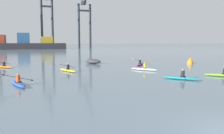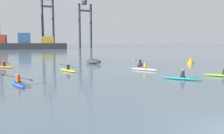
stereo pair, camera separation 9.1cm
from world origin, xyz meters
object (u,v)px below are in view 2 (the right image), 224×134
gantry_crane_east_mid (86,17)px  kayak_orange (4,66)px  kayak_lime (224,75)px  channel_buoy (191,61)px  kayak_blue (18,83)px  kayak_magenta (140,64)px  capsized_dinghy (93,61)px  gantry_crane_west_mid (48,15)px  kayak_yellow (68,70)px  kayak_white (144,69)px  container_barge (24,44)px  kayak_teal (182,78)px

gantry_crane_east_mid → kayak_orange: bearing=-109.1°
gantry_crane_east_mid → kayak_orange: 97.76m
kayak_orange → kayak_lime: size_ratio=1.00×
gantry_crane_east_mid → channel_buoy: size_ratio=34.61×
kayak_blue → kayak_magenta: size_ratio=1.15×
capsized_dinghy → kayak_orange: (-12.18, -1.26, -0.18)m
capsized_dinghy → kayak_orange: 12.25m
channel_buoy → kayak_magenta: channel_buoy is taller
gantry_crane_west_mid → kayak_blue: 109.74m
capsized_dinghy → kayak_yellow: bearing=-123.0°
kayak_orange → kayak_white: bearing=-28.1°
container_barge → kayak_magenta: size_ratio=12.51×
kayak_magenta → gantry_crane_west_mid: bearing=93.6°
capsized_dinghy → kayak_teal: kayak_teal is taller
gantry_crane_west_mid → container_barge: bearing=-130.7°
gantry_crane_east_mid → capsized_dinghy: size_ratio=12.94×
gantry_crane_east_mid → kayak_yellow: size_ratio=10.21×
container_barge → kayak_yellow: bearing=-85.3°
kayak_lime → gantry_crane_east_mid: bearing=84.1°
kayak_yellow → kayak_orange: 9.65m
kayak_teal → gantry_crane_west_mid: bearing=92.1°
kayak_yellow → kayak_lime: 16.08m
kayak_white → kayak_orange: size_ratio=1.09×
kayak_teal → kayak_blue: bearing=171.9°
container_barge → kayak_yellow: container_barge is taller
gantry_crane_west_mid → capsized_dinghy: gantry_crane_west_mid is taller
capsized_dinghy → kayak_lime: kayak_lime is taller
gantry_crane_west_mid → kayak_white: gantry_crane_west_mid is taller
gantry_crane_east_mid → kayak_teal: (-15.73, -106.35, -16.75)m
channel_buoy → capsized_dinghy: bearing=160.9°
capsized_dinghy → kayak_orange: bearing=-174.1°
kayak_blue → kayak_white: size_ratio=1.10×
kayak_teal → kayak_yellow: bearing=133.9°
container_barge → kayak_white: 90.54m
gantry_crane_east_mid → kayak_yellow: bearing=-104.0°
gantry_crane_west_mid → kayak_magenta: 99.02m
kayak_blue → kayak_orange: (-2.42, 13.44, 0.00)m
gantry_crane_west_mid → kayak_yellow: gantry_crane_west_mid is taller
container_barge → kayak_blue: bearing=-88.5°
container_barge → kayak_lime: (20.63, -95.97, -2.17)m
kayak_yellow → gantry_crane_west_mid: bearing=87.4°
container_barge → kayak_magenta: 85.46m
kayak_yellow → kayak_orange: (-7.21, 6.40, 0.00)m
kayak_blue → kayak_magenta: (15.64, 10.66, -0.00)m
kayak_blue → kayak_yellow: kayak_blue is taller
gantry_crane_east_mid → channel_buoy: gantry_crane_east_mid is taller
kayak_white → gantry_crane_east_mid: bearing=81.0°
gantry_crane_west_mid → kayak_white: 104.44m
channel_buoy → kayak_magenta: (-8.09, 0.79, -0.19)m
gantry_crane_west_mid → kayak_magenta: (6.19, -97.27, -17.43)m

